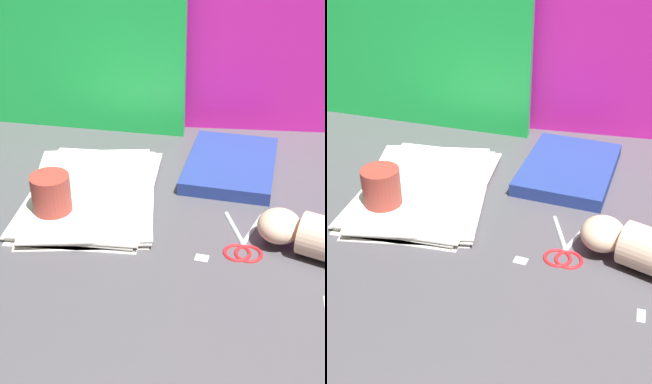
# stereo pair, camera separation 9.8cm
# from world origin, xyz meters

# --- Properties ---
(ground_plane) EXTENTS (6.00, 6.00, 0.00)m
(ground_plane) POSITION_xyz_m (0.00, 0.00, 0.00)
(ground_plane) COLOR #4C494F
(backdrop_panel_left) EXTENTS (0.73, 0.14, 0.50)m
(backdrop_panel_left) POSITION_xyz_m (-0.31, 0.43, 0.25)
(backdrop_panel_left) COLOR green
(backdrop_panel_left) RESTS_ON ground_plane
(backdrop_panel_center) EXTENTS (0.83, 0.07, 0.52)m
(backdrop_panel_center) POSITION_xyz_m (0.04, 0.43, 0.26)
(backdrop_panel_center) COLOR #D81E9E
(backdrop_panel_center) RESTS_ON ground_plane
(backdrop_panel_right) EXTENTS (0.57, 0.02, 0.53)m
(backdrop_panel_right) POSITION_xyz_m (0.28, 0.43, 0.26)
(backdrop_panel_right) COLOR #2833D1
(backdrop_panel_right) RESTS_ON ground_plane
(paper_stack) EXTENTS (0.28, 0.38, 0.02)m
(paper_stack) POSITION_xyz_m (-0.14, 0.08, 0.01)
(paper_stack) COLOR white
(paper_stack) RESTS_ON ground_plane
(book_closed) EXTENTS (0.24, 0.29, 0.03)m
(book_closed) POSITION_xyz_m (0.15, 0.20, 0.01)
(book_closed) COLOR navy
(book_closed) RESTS_ON ground_plane
(scissors) EXTENTS (0.09, 0.16, 0.01)m
(scissors) POSITION_xyz_m (0.15, -0.08, 0.00)
(scissors) COLOR silver
(scissors) RESTS_ON ground_plane
(paper_scrap_near) EXTENTS (0.03, 0.02, 0.00)m
(paper_scrap_near) POSITION_xyz_m (0.08, -0.12, 0.00)
(paper_scrap_near) COLOR white
(paper_scrap_near) RESTS_ON ground_plane
(paper_scrap_mid) EXTENTS (0.02, 0.03, 0.00)m
(paper_scrap_mid) POSITION_xyz_m (0.27, -0.22, 0.00)
(paper_scrap_mid) COLOR white
(paper_scrap_mid) RESTS_ON ground_plane
(mug) EXTENTS (0.07, 0.07, 0.09)m
(mug) POSITION_xyz_m (-0.20, -0.00, 0.05)
(mug) COLOR #99382D
(mug) RESTS_ON ground_plane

